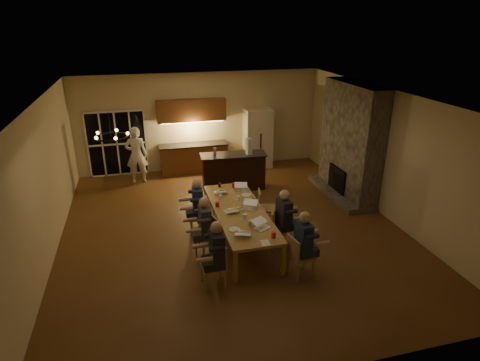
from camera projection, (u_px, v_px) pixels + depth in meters
The scene contains 45 objects.
floor at pixel (232, 229), 9.81m from camera, with size 9.00×9.00×0.00m, color brown.
back_wall at pixel (200, 122), 13.26m from camera, with size 8.00×0.04×3.20m, color beige.
left_wall at pixel (42, 184), 8.27m from camera, with size 0.04×9.00×3.20m, color beige.
right_wall at pixel (386, 154), 10.14m from camera, with size 0.04×9.00×3.20m, color beige.
ceiling at pixel (231, 97), 8.59m from camera, with size 8.00×9.00×0.04m, color white.
french_doors at pixel (117, 144), 12.79m from camera, with size 1.86×0.08×2.10m, color black.
fireplace at pixel (351, 141), 11.14m from camera, with size 0.58×2.50×3.20m, color #756A5C.
kitchenette at pixel (193, 137), 13.05m from camera, with size 2.24×0.68×2.40m, color brown, non-canonical shape.
refrigerator at pixel (258, 138), 13.59m from camera, with size 0.90×0.68×2.00m, color beige.
dining_table at pixel (240, 225), 9.19m from camera, with size 1.10×3.23×0.75m, color tan.
bar_island at pixel (233, 171), 11.94m from camera, with size 1.92×0.68×1.08m, color black.
chair_left_near at pixel (213, 265), 7.58m from camera, with size 0.44×0.44×0.89m, color #A67A53, non-canonical shape.
chair_left_mid at pixel (207, 238), 8.50m from camera, with size 0.44×0.44×0.89m, color #A67A53, non-canonical shape.
chair_left_far at pixel (199, 216), 9.46m from camera, with size 0.44×0.44×0.89m, color #A67A53, non-canonical shape.
chair_right_near at pixel (301, 256), 7.88m from camera, with size 0.44×0.44×0.89m, color #A67A53, non-canonical shape.
chair_right_mid at pixel (281, 229), 8.89m from camera, with size 0.44×0.44×0.89m, color #A67A53, non-canonical shape.
chair_right_far at pixel (267, 208), 9.87m from camera, with size 0.44×0.44×0.89m, color #A67A53, non-canonical shape.
person_left_near at pixel (217, 255), 7.47m from camera, with size 0.60×0.60×1.38m, color #262831, non-canonical shape.
person_right_near at pixel (303, 244), 7.84m from camera, with size 0.60×0.60×1.38m, color #1C2946, non-canonical shape.
person_left_mid at pixel (205, 227), 8.45m from camera, with size 0.60×0.60×1.38m, color #3E4549, non-canonical shape.
person_right_mid at pixel (284, 219), 8.80m from camera, with size 0.60×0.60×1.38m, color #262831, non-canonical shape.
person_left_far at pixel (198, 206), 9.39m from camera, with size 0.60×0.60×1.38m, color #1C2946, non-canonical shape.
standing_person at pixel (136, 155), 12.25m from camera, with size 0.65×0.43×1.79m, color white.
chandelier at pixel (111, 137), 7.41m from camera, with size 0.63×0.63×0.03m, color black.
laptop_a at pixel (243, 229), 8.03m from camera, with size 0.32×0.28×0.23m, color silver, non-canonical shape.
laptop_b at pixel (263, 223), 8.24m from camera, with size 0.32×0.28×0.23m, color silver, non-canonical shape.
laptop_c at pixel (231, 207), 8.97m from camera, with size 0.32×0.28×0.23m, color silver, non-canonical shape.
laptop_d at pixel (249, 205), 9.07m from camera, with size 0.32×0.28×0.23m, color silver, non-canonical shape.
laptop_e at pixel (220, 188), 9.93m from camera, with size 0.32×0.28×0.23m, color silver, non-canonical shape.
laptop_f at pixel (241, 187), 10.02m from camera, with size 0.32×0.28×0.23m, color silver, non-canonical shape.
mug_front at pixel (245, 216), 8.67m from camera, with size 0.08×0.08×0.10m, color white.
mug_mid at pixel (238, 198), 9.55m from camera, with size 0.08×0.08×0.10m, color white.
mug_back at pixel (220, 197), 9.61m from camera, with size 0.08×0.08×0.10m, color white.
redcup_near at pixel (274, 235), 7.90m from camera, with size 0.09×0.09×0.12m, color red.
redcup_mid at pixel (217, 204), 9.21m from camera, with size 0.09×0.09×0.12m, color red.
redcup_far at pixel (234, 185), 10.26m from camera, with size 0.09×0.09×0.12m, color red.
can_silver at pixel (250, 224), 8.34m from camera, with size 0.06×0.06×0.12m, color #B2B2B7.
can_cola at pixel (220, 185), 10.28m from camera, with size 0.07×0.07×0.12m, color #3F0F0C.
can_right at pixel (253, 200), 9.41m from camera, with size 0.07×0.07×0.12m, color #B2B2B7.
plate_near at pixel (261, 221), 8.58m from camera, with size 0.25×0.25×0.02m, color white.
plate_left at pixel (234, 230), 8.22m from camera, with size 0.23×0.23×0.02m, color white.
plate_far at pixel (246, 195), 9.82m from camera, with size 0.23×0.23×0.02m, color white.
notepad at pixel (265, 243), 7.73m from camera, with size 0.16×0.23×0.01m, color white.
bar_bottle at pixel (215, 152), 11.57m from camera, with size 0.09×0.09×0.24m, color #99999E.
bar_blender at pixel (249, 146), 11.66m from camera, with size 0.15×0.15×0.47m, color silver.
Camera 1 is at (-1.98, -8.41, 4.79)m, focal length 30.00 mm.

